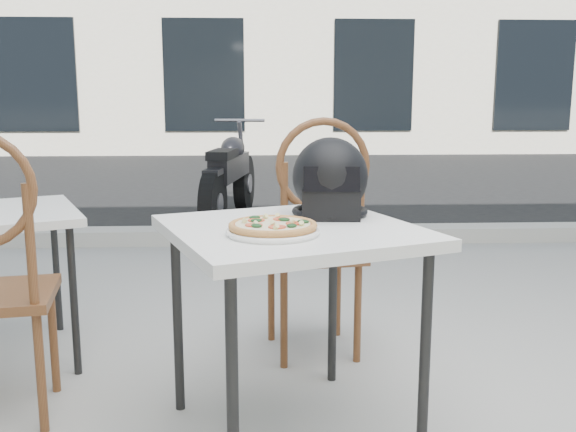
{
  "coord_description": "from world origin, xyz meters",
  "views": [
    {
      "loc": [
        -0.64,
        -2.12,
        1.17
      ],
      "look_at": [
        -0.55,
        -0.11,
        0.79
      ],
      "focal_mm": 40.0,
      "sensor_mm": 36.0,
      "label": 1
    }
  ],
  "objects_px": {
    "helmet": "(330,181)",
    "pizza": "(273,225)",
    "cafe_table_main": "(292,246)",
    "plate": "(273,232)",
    "cafe_chair_main": "(317,227)",
    "motorcycle": "(230,179)"
  },
  "relations": [
    {
      "from": "plate",
      "to": "motorcycle",
      "type": "distance_m",
      "value": 4.02
    },
    {
      "from": "cafe_table_main",
      "to": "helmet",
      "type": "relative_size",
      "value": 3.29
    },
    {
      "from": "plate",
      "to": "motorcycle",
      "type": "bearing_deg",
      "value": 94.36
    },
    {
      "from": "cafe_table_main",
      "to": "helmet",
      "type": "distance_m",
      "value": 0.31
    },
    {
      "from": "cafe_table_main",
      "to": "motorcycle",
      "type": "height_order",
      "value": "motorcycle"
    },
    {
      "from": "cafe_table_main",
      "to": "motorcycle",
      "type": "distance_m",
      "value": 3.89
    },
    {
      "from": "pizza",
      "to": "helmet",
      "type": "relative_size",
      "value": 1.17
    },
    {
      "from": "plate",
      "to": "helmet",
      "type": "height_order",
      "value": "helmet"
    },
    {
      "from": "pizza",
      "to": "helmet",
      "type": "bearing_deg",
      "value": 56.15
    },
    {
      "from": "cafe_table_main",
      "to": "pizza",
      "type": "relative_size",
      "value": 2.8
    },
    {
      "from": "plate",
      "to": "motorcycle",
      "type": "height_order",
      "value": "motorcycle"
    },
    {
      "from": "cafe_table_main",
      "to": "pizza",
      "type": "bearing_deg",
      "value": -116.93
    },
    {
      "from": "plate",
      "to": "helmet",
      "type": "distance_m",
      "value": 0.4
    },
    {
      "from": "helmet",
      "to": "pizza",
      "type": "bearing_deg",
      "value": -119.84
    },
    {
      "from": "plate",
      "to": "pizza",
      "type": "height_order",
      "value": "pizza"
    },
    {
      "from": "pizza",
      "to": "cafe_chair_main",
      "type": "relative_size",
      "value": 0.33
    },
    {
      "from": "helmet",
      "to": "cafe_chair_main",
      "type": "xyz_separation_m",
      "value": [
        -0.0,
        0.48,
        -0.26
      ]
    },
    {
      "from": "plate",
      "to": "cafe_chair_main",
      "type": "height_order",
      "value": "cafe_chair_main"
    },
    {
      "from": "helmet",
      "to": "motorcycle",
      "type": "relative_size",
      "value": 0.16
    },
    {
      "from": "pizza",
      "to": "cafe_table_main",
      "type": "bearing_deg",
      "value": 63.07
    },
    {
      "from": "pizza",
      "to": "cafe_chair_main",
      "type": "distance_m",
      "value": 0.84
    },
    {
      "from": "cafe_table_main",
      "to": "pizza",
      "type": "distance_m",
      "value": 0.18
    }
  ]
}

